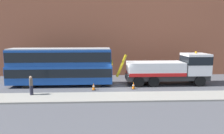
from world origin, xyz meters
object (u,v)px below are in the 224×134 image
at_px(double_decker_bus, 61,65).
at_px(traffic_cone_near_bus, 94,87).
at_px(traffic_cone_midway, 133,86).
at_px(pedestrian_onlooker, 31,86).
at_px(recovery_tow_truck, 171,69).

height_order(double_decker_bus, traffic_cone_near_bus, double_decker_bus).
xyz_separation_m(double_decker_bus, traffic_cone_midway, (7.63, -1.85, -1.89)).
bearing_deg(pedestrian_onlooker, traffic_cone_near_bus, -7.01).
distance_m(double_decker_bus, pedestrian_onlooker, 4.60).
height_order(traffic_cone_near_bus, traffic_cone_midway, same).
distance_m(double_decker_bus, traffic_cone_midway, 8.08).
height_order(double_decker_bus, traffic_cone_midway, double_decker_bus).
relative_size(pedestrian_onlooker, traffic_cone_midway, 2.38).
bearing_deg(double_decker_bus, recovery_tow_truck, -0.49).
xyz_separation_m(double_decker_bus, traffic_cone_near_bus, (3.59, -2.11, -1.89)).
xyz_separation_m(recovery_tow_truck, traffic_cone_near_bus, (-8.46, -2.11, -1.42)).
relative_size(recovery_tow_truck, traffic_cone_near_bus, 14.10).
bearing_deg(pedestrian_onlooker, recovery_tow_truck, -10.10).
bearing_deg(traffic_cone_near_bus, traffic_cone_midway, 3.64).
xyz_separation_m(pedestrian_onlooker, traffic_cone_near_bus, (5.47, 1.90, -0.64)).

